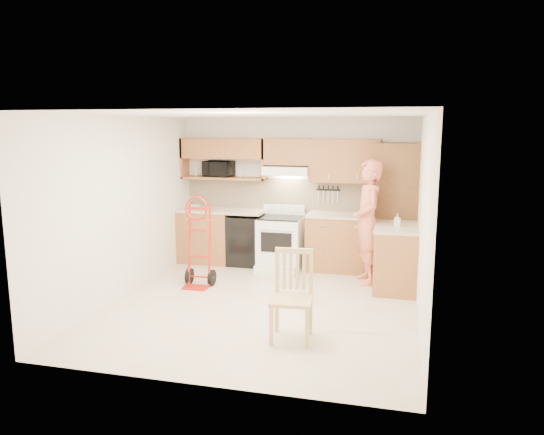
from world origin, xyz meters
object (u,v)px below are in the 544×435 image
at_px(microwave, 219,169).
at_px(dining_chair, 292,297).
at_px(range, 280,239).
at_px(hand_truck, 197,247).
at_px(person, 368,222).

distance_m(microwave, dining_chair, 3.85).
distance_m(microwave, range, 1.65).
relative_size(microwave, hand_truck, 0.41).
bearing_deg(dining_chair, microwave, 117.70).
bearing_deg(hand_truck, range, 51.05).
height_order(person, hand_truck, person).
relative_size(microwave, dining_chair, 0.49).
distance_m(hand_truck, dining_chair, 2.35).
bearing_deg(dining_chair, person, 70.03).
height_order(range, person, person).
bearing_deg(range, person, -14.94).
bearing_deg(range, hand_truck, -128.70).
distance_m(range, hand_truck, 1.54).
relative_size(hand_truck, dining_chair, 1.22).
distance_m(person, dining_chair, 2.51).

